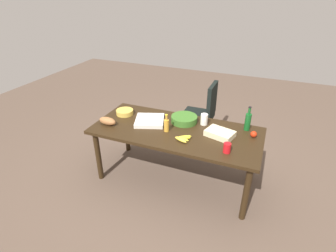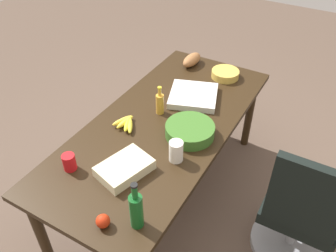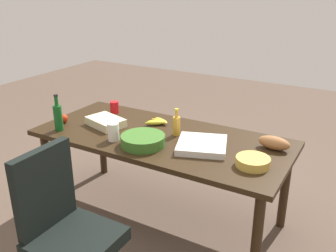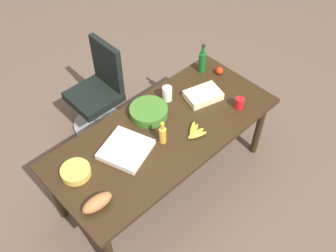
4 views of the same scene
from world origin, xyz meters
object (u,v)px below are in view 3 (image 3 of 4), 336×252
red_solo_cup (114,107)px  dressing_bottle (177,125)px  pizza_box (202,145)px  sheet_cake (106,122)px  mayo_jar (113,132)px  conference_table (161,145)px  banana_bunch (158,122)px  chip_bowl (253,162)px  office_chair (70,246)px  salad_bowl (143,140)px  bread_loaf (274,143)px  apple_red (64,118)px  wine_bottle (58,117)px

red_solo_cup → dressing_bottle: size_ratio=0.49×
pizza_box → sheet_cake: bearing=-19.8°
dressing_bottle → mayo_jar: bearing=42.2°
conference_table → banana_bunch: (0.16, -0.21, 0.10)m
chip_bowl → red_solo_cup: (1.48, -0.41, 0.02)m
office_chair → chip_bowl: office_chair is taller
mayo_jar → salad_bowl: size_ratio=0.42×
chip_bowl → bread_loaf: bearing=-98.1°
red_solo_cup → apple_red: bearing=62.2°
mayo_jar → dressing_bottle: (-0.38, -0.34, 0.01)m
pizza_box → apple_red: (1.29, 0.12, 0.01)m
apple_red → salad_bowl: bearing=176.2°
apple_red → salad_bowl: (-0.88, 0.06, 0.00)m
conference_table → chip_bowl: bearing=170.1°
apple_red → wine_bottle: (-0.10, 0.15, 0.08)m
chip_bowl → pizza_box: bearing=-12.3°
office_chair → banana_bunch: 1.33m
salad_bowl → wine_bottle: size_ratio=1.09×
sheet_cake → pizza_box: sheet_cake is taller
mayo_jar → chip_bowl: (-1.09, -0.12, -0.04)m
apple_red → chip_bowl: bearing=-179.1°
sheet_cake → apple_red: 0.39m
mayo_jar → apple_red: 0.63m
chip_bowl → wine_bottle: wine_bottle is taller
chip_bowl → red_solo_cup: red_solo_cup is taller
banana_bunch → wine_bottle: 0.84m
mayo_jar → office_chair: bearing=107.3°
red_solo_cup → banana_bunch: size_ratio=0.58×
conference_table → bread_loaf: 0.89m
chip_bowl → dressing_bottle: 0.75m
office_chair → wine_bottle: bearing=-43.6°
red_solo_cup → pizza_box: size_ratio=0.31×
sheet_cake → red_solo_cup: (0.14, -0.31, 0.02)m
chip_bowl → salad_bowl: size_ratio=0.69×
conference_table → sheet_cake: size_ratio=6.49×
conference_table → apple_red: 0.93m
chip_bowl → salad_bowl: salad_bowl is taller
dressing_bottle → conference_table: bearing=39.9°
conference_table → wine_bottle: wine_bottle is taller
bread_loaf → salad_bowl: (0.88, 0.43, -0.01)m
chip_bowl → red_solo_cup: bearing=-15.3°
banana_bunch → dressing_bottle: bearing=153.3°
pizza_box → apple_red: bearing=-14.2°
dressing_bottle → apple_red: (1.00, 0.25, -0.05)m
mayo_jar → wine_bottle: 0.53m
red_solo_cup → wine_bottle: bearing=77.1°
sheet_cake → banana_bunch: 0.45m
mayo_jar → pizza_box: (-0.67, -0.21, -0.05)m
chip_bowl → bread_loaf: 0.35m
conference_table → salad_bowl: salad_bowl is taller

